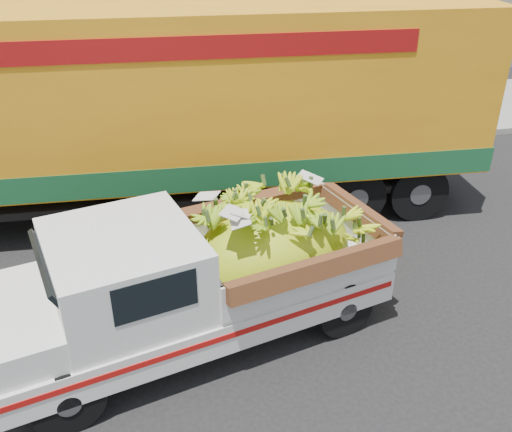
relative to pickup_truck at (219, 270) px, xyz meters
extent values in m
plane|color=black|center=(-1.64, -0.65, -0.98)|extent=(100.00, 100.00, 0.00)
cube|color=gray|center=(-1.64, 6.13, -0.91)|extent=(60.00, 0.25, 0.15)
cube|color=gray|center=(-1.64, 8.23, -0.91)|extent=(60.00, 4.00, 0.14)
cylinder|color=black|center=(-1.92, -1.32, -0.56)|extent=(0.88, 0.44, 0.84)
cylinder|color=black|center=(-2.32, 0.25, -0.56)|extent=(0.88, 0.44, 0.84)
cylinder|color=black|center=(1.62, -0.43, -0.56)|extent=(0.88, 0.44, 0.84)
cylinder|color=black|center=(1.23, 1.14, -0.56)|extent=(0.88, 0.44, 0.84)
cube|color=silver|center=(-0.40, -0.10, -0.37)|extent=(5.51, 3.09, 0.43)
cube|color=#A50F0C|center=(-0.17, -1.02, -0.30)|extent=(4.95, 1.25, 0.08)
cube|color=silver|center=(-2.47, -0.62, 0.05)|extent=(1.34, 1.95, 0.40)
cube|color=silver|center=(-1.18, -0.30, 0.35)|extent=(2.11, 2.17, 1.00)
cube|color=black|center=(-0.85, -1.15, 0.54)|extent=(0.92, 0.24, 0.47)
cube|color=silver|center=(0.89, 0.22, 0.13)|extent=(2.93, 2.45, 0.56)
ellipsoid|color=#D3D012|center=(0.78, 0.20, 0.01)|extent=(2.60, 2.02, 1.42)
cylinder|color=black|center=(4.10, 2.41, -0.43)|extent=(1.12, 0.38, 1.10)
cylinder|color=black|center=(4.22, 4.41, -0.43)|extent=(1.12, 0.38, 1.10)
cylinder|color=black|center=(2.90, 2.48, -0.43)|extent=(1.12, 0.38, 1.10)
cylinder|color=black|center=(3.02, 4.48, -0.43)|extent=(1.12, 0.38, 1.10)
cube|color=black|center=(-0.53, 3.68, -0.20)|extent=(12.04, 1.69, 0.36)
cube|color=orange|center=(-0.53, 3.68, 1.40)|extent=(11.89, 3.18, 2.84)
cube|color=#164F29|center=(-0.53, 3.68, 0.23)|extent=(11.95, 3.20, 0.45)
cube|color=maroon|center=(-0.60, 2.42, 2.37)|extent=(8.39, 0.51, 0.35)
camera|label=1|loc=(-0.87, -6.20, 4.23)|focal=40.00mm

